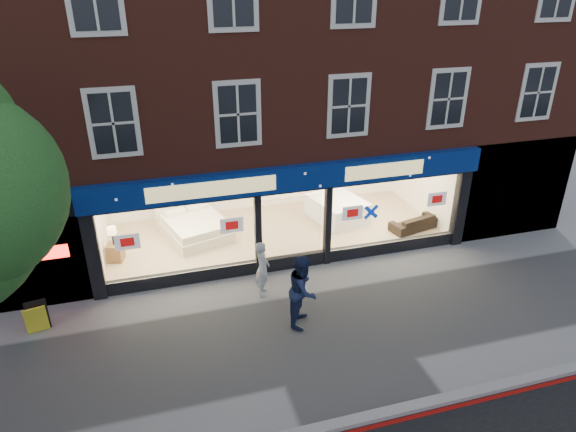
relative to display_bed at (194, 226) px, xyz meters
name	(u,v)px	position (x,y,z in m)	size (l,w,h in m)	color
ground	(328,329)	(2.60, -5.73, -0.45)	(120.00, 120.00, 0.00)	gray
kerb_line	(383,425)	(2.60, -8.83, -0.45)	(60.00, 0.10, 0.01)	#8C0A07
kerb_stone	(379,415)	(2.60, -8.63, -0.39)	(60.00, 0.25, 0.12)	gray
showroom_floor	(275,233)	(2.60, -0.48, -0.40)	(11.00, 4.50, 0.10)	tan
building	(258,19)	(2.59, 1.20, 6.22)	(19.00, 8.26, 10.30)	maroon
display_bed	(194,226)	(0.00, 0.00, 0.00)	(2.40, 2.67, 1.27)	#EEE4CF
bedside_table	(115,252)	(-2.50, -0.93, -0.08)	(0.45, 0.45, 0.55)	brown
mattress_stack	(337,209)	(4.98, -0.14, 0.03)	(1.95, 2.24, 0.76)	white
sofa	(414,222)	(7.20, -1.58, -0.10)	(1.71, 0.67, 0.50)	black
a_board	(37,318)	(-4.30, -3.80, -0.05)	(0.52, 0.34, 0.80)	yellow
pedestrian_grey	(262,269)	(1.40, -3.77, 0.35)	(0.58, 0.38, 1.60)	#B5B9BE
pedestrian_blue	(303,290)	(2.08, -5.26, 0.50)	(0.93, 0.72, 1.91)	#182143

